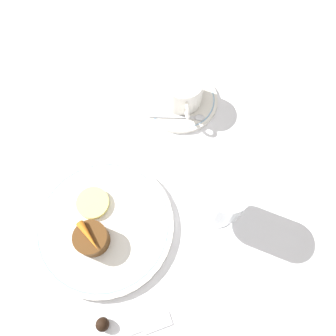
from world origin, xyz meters
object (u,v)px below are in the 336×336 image
dinner_plate (104,225)px  wine_glass (224,197)px  fork (130,333)px  dessert_cake (92,239)px  coffee_cup (183,90)px

dinner_plate → wine_glass: size_ratio=1.95×
fork → dessert_cake: bearing=-163.2°
coffee_cup → dessert_cake: bearing=-36.8°
fork → coffee_cup: bearing=160.0°
coffee_cup → fork: coffee_cup is taller
coffee_cup → wine_glass: 0.26m
coffee_cup → fork: (0.44, -0.16, -0.04)m
dinner_plate → dessert_cake: bearing=-34.4°
wine_glass → dessert_cake: 0.24m
wine_glass → dinner_plate: bearing=-91.0°
wine_glass → dessert_cake: wine_glass is taller
fork → dinner_plate: bearing=-171.0°
dinner_plate → coffee_cup: (-0.25, 0.19, 0.04)m
dinner_plate → coffee_cup: bearing=142.9°
dinner_plate → wine_glass: 0.23m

